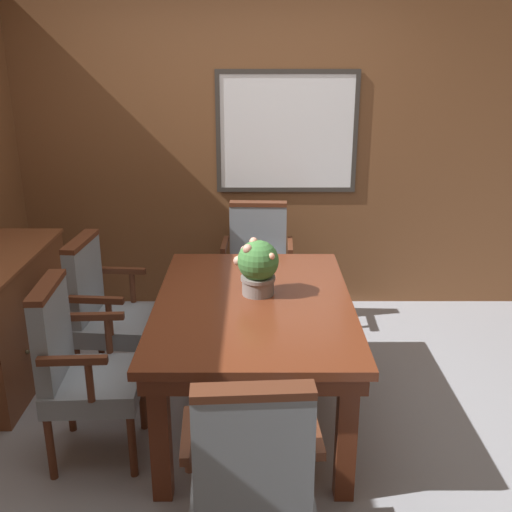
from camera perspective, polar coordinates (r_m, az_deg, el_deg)
ground_plane at (r=3.50m, az=-1.90°, el=-15.94°), size 14.00×14.00×0.00m
wall_back at (r=4.72m, az=-1.23°, el=9.61°), size 7.20×0.08×2.45m
dining_table at (r=3.28m, az=-0.01°, el=-5.76°), size 1.06×1.53×0.72m
chair_left_near at (r=3.16m, az=-16.31°, el=-9.91°), size 0.48×0.52×0.95m
chair_head_far at (r=4.40m, az=0.36°, el=-0.72°), size 0.52×0.48×0.95m
chair_left_far at (r=3.77m, az=-13.97°, el=-4.80°), size 0.49×0.53×0.95m
chair_head_near at (r=2.36m, az=-0.24°, el=-20.05°), size 0.53×0.48×0.95m
potted_plant at (r=3.26m, az=0.38°, el=-0.97°), size 0.25×0.23×0.32m
sideboard_cabinet at (r=4.09m, az=-22.83°, el=-5.47°), size 0.50×1.21×0.82m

